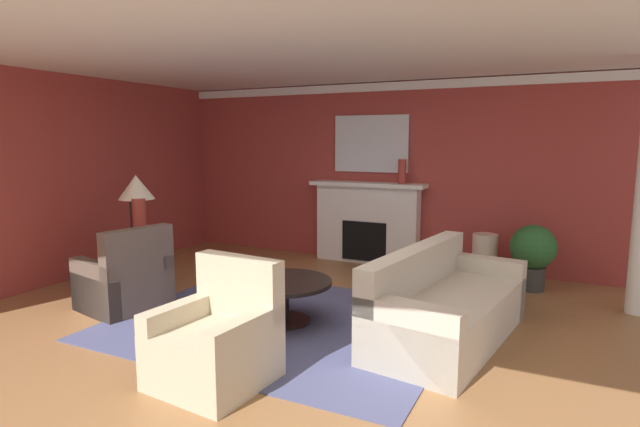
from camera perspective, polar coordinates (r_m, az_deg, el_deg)
The scene contains 19 objects.
ground_plane at distance 5.34m, azimuth -2.30°, elevation -12.35°, with size 9.32×9.32×0.00m, color olive.
wall_fireplace at distance 7.82m, azimuth 8.29°, elevation 4.45°, with size 7.77×0.12×2.74m, color #9E3833.
wall_window at distance 7.65m, azimuth -26.03°, elevation 3.62°, with size 0.12×6.55×2.74m, color #9E3833.
ceiling_panel at distance 5.34m, azimuth -0.88°, elevation 17.86°, with size 7.77×6.55×0.06m, color white.
crown_moulding at distance 7.77m, azimuth 8.31°, elevation 13.96°, with size 7.77×0.08×0.12m, color white.
area_rug at distance 5.41m, azimuth -4.08°, elevation -12.03°, with size 3.35×2.76×0.01m, color #4C517A.
fireplace at distance 7.82m, azimuth 5.32°, elevation -1.27°, with size 1.80×0.35×1.24m.
mantel_mirror at distance 7.83m, azimuth 5.75°, elevation 7.80°, with size 1.18×0.04×0.86m, color silver.
sofa at distance 5.04m, azimuth 13.87°, elevation -10.30°, with size 1.20×2.21×0.85m.
armchair_near_window at distance 6.10m, azimuth -21.03°, elevation -7.23°, with size 0.95×0.95×0.95m.
armchair_facing_fireplace at distance 4.16m, azimuth -11.50°, elevation -14.17°, with size 0.87×0.87×0.95m.
coffee_table at distance 5.30m, azimuth -4.12°, elevation -8.69°, with size 1.00×1.00×0.45m.
side_table at distance 6.83m, azimuth -19.59°, elevation -4.73°, with size 0.56×0.56×0.70m.
table_lamp at distance 6.70m, azimuth -19.93°, elevation 2.16°, with size 0.44×0.44×0.75m.
vase_mantel_right at distance 7.51m, azimuth 9.21°, elevation 4.67°, with size 0.11×0.11×0.36m, color #9E3328.
vase_on_side_table at distance 6.54m, azimuth -19.65°, elevation -0.48°, with size 0.16×0.16×0.48m, color #9E3328.
vase_tall_corner at distance 7.16m, azimuth 18.00°, elevation -4.73°, with size 0.33×0.33×0.64m, color beige.
book_red_cover at distance 5.18m, azimuth -5.70°, elevation -7.58°, with size 0.22×0.15×0.04m, color maroon.
potted_plant at distance 6.91m, azimuth 22.81°, elevation -3.97°, with size 0.56×0.56×0.83m.
Camera 1 is at (2.38, -4.39, 1.88)m, focal length 28.47 mm.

